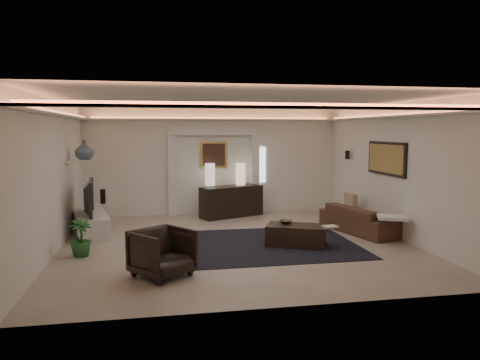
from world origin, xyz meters
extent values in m
plane|color=#B5A998|center=(0.00, 0.00, 0.00)|extent=(7.00, 7.00, 0.00)
plane|color=white|center=(0.00, 0.00, 2.90)|extent=(7.00, 7.00, 0.00)
plane|color=silver|center=(0.00, 3.50, 1.45)|extent=(7.00, 0.00, 7.00)
plane|color=silver|center=(0.00, -3.50, 1.45)|extent=(7.00, 0.00, 7.00)
plane|color=silver|center=(-3.50, 0.00, 1.45)|extent=(0.00, 7.00, 7.00)
plane|color=silver|center=(3.50, 0.00, 1.45)|extent=(0.00, 7.00, 7.00)
cube|color=silver|center=(0.00, 0.00, 2.62)|extent=(7.00, 7.00, 0.04)
cube|color=white|center=(1.35, 3.48, 1.35)|extent=(0.25, 0.03, 1.00)
cube|color=black|center=(0.40, -0.20, 0.01)|extent=(4.00, 3.00, 0.01)
cube|color=silver|center=(-1.15, 3.40, 1.10)|extent=(0.22, 0.20, 2.20)
cube|color=silver|center=(1.15, 3.40, 1.10)|extent=(0.22, 0.20, 2.20)
cube|color=silver|center=(0.00, 3.40, 2.25)|extent=(2.52, 0.20, 0.12)
cube|color=tan|center=(0.00, 3.47, 1.65)|extent=(0.74, 0.04, 0.74)
cube|color=#4C2D1E|center=(0.00, 3.44, 1.65)|extent=(0.62, 0.02, 0.62)
cube|color=black|center=(3.47, 0.30, 1.70)|extent=(0.04, 1.64, 0.74)
cube|color=tan|center=(3.44, 0.30, 1.70)|extent=(0.02, 1.50, 0.62)
cylinder|color=black|center=(3.38, 2.20, 1.68)|extent=(0.12, 0.12, 0.22)
cube|color=silver|center=(-3.44, 1.40, 1.65)|extent=(0.10, 0.55, 0.04)
cube|color=#2D231F|center=(0.40, 2.94, 0.40)|extent=(1.79, 1.16, 0.86)
cylinder|color=beige|center=(-0.14, 3.21, 1.09)|extent=(0.35, 0.35, 0.60)
cylinder|color=beige|center=(0.71, 3.21, 1.09)|extent=(0.31, 0.31, 0.59)
cube|color=silver|center=(-3.15, 1.87, 0.23)|extent=(1.21, 2.70, 0.49)
imported|color=black|center=(-3.15, 1.32, 0.83)|extent=(1.34, 0.31, 0.77)
cylinder|color=black|center=(-2.92, 2.84, 0.64)|extent=(0.17, 0.17, 0.37)
imported|color=slate|center=(-3.15, 1.56, 1.89)|extent=(0.43, 0.43, 0.44)
imported|color=#235725|center=(-2.99, -0.42, 0.35)|extent=(0.53, 0.53, 0.69)
imported|color=black|center=(2.98, 0.51, 0.30)|extent=(2.21, 1.30, 0.60)
cube|color=white|center=(3.15, -0.62, 0.55)|extent=(0.72, 0.66, 0.06)
cube|color=tan|center=(3.15, 1.42, 0.55)|extent=(0.17, 0.46, 0.45)
cube|color=black|center=(1.17, -0.42, 0.20)|extent=(1.33, 1.06, 0.44)
imported|color=#3B2E21|center=(1.01, -0.20, 0.44)|extent=(0.35, 0.35, 0.07)
cube|color=beige|center=(1.75, -0.74, 0.42)|extent=(0.30, 0.24, 0.03)
imported|color=#302720|center=(-1.53, -1.89, 0.38)|extent=(1.16, 1.17, 0.77)
camera|label=1|loc=(-1.63, -9.14, 2.33)|focal=34.39mm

